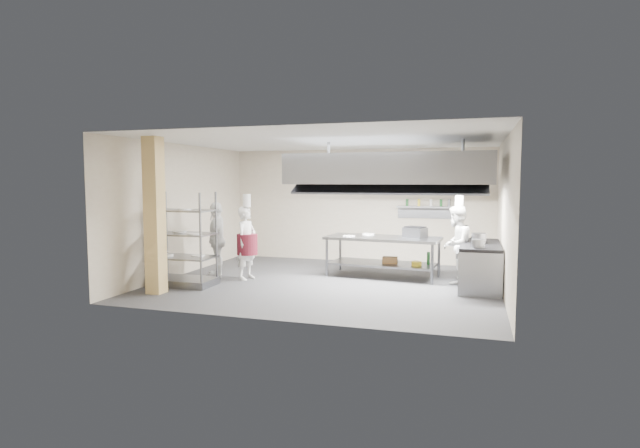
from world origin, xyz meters
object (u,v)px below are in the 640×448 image
(chef_plating, at_px, (217,239))
(stockpot, at_px, (479,238))
(chef_head, at_px, (247,243))
(cooking_range, at_px, (480,267))
(chef_line, at_px, (456,244))
(pass_rack, at_px, (183,239))
(island, at_px, (383,257))
(griddle, at_px, (415,233))

(chef_plating, height_order, stockpot, chef_plating)
(chef_head, relative_size, chef_plating, 0.95)
(chef_plating, bearing_deg, chef_head, 58.45)
(cooking_range, bearing_deg, stockpot, 120.66)
(cooking_range, distance_m, chef_line, 0.68)
(pass_rack, xyz_separation_m, stockpot, (5.85, 1.66, 0.03))
(chef_line, bearing_deg, chef_plating, -64.37)
(chef_head, bearing_deg, island, -58.89)
(chef_line, relative_size, stockpot, 5.65)
(griddle, bearing_deg, chef_line, 5.92)
(chef_head, bearing_deg, stockpot, -72.94)
(island, relative_size, pass_rack, 1.30)
(stockpot, bearing_deg, island, 167.63)
(chef_head, bearing_deg, cooking_range, -73.56)
(stockpot, bearing_deg, pass_rack, -164.13)
(island, height_order, cooking_range, island)
(pass_rack, height_order, chef_plating, pass_rack)
(chef_head, xyz_separation_m, griddle, (3.52, 1.23, 0.22))
(chef_head, xyz_separation_m, chef_plating, (-0.79, 0.10, 0.04))
(chef_head, bearing_deg, griddle, -61.89)
(pass_rack, height_order, griddle, pass_rack)
(cooking_range, bearing_deg, chef_line, 151.10)
(cooking_range, xyz_separation_m, chef_head, (-4.89, -0.65, 0.38))
(cooking_range, height_order, chef_head, chef_head)
(griddle, bearing_deg, island, -148.56)
(pass_rack, relative_size, griddle, 4.28)
(chef_head, distance_m, chef_plating, 0.80)
(chef_line, distance_m, stockpot, 0.53)
(chef_head, relative_size, stockpot, 5.50)
(stockpot, bearing_deg, chef_plating, -173.96)
(chef_plating, height_order, griddle, chef_plating)
(griddle, xyz_separation_m, stockpot, (1.35, -0.53, -0.02))
(chef_plating, xyz_separation_m, stockpot, (5.65, 0.60, 0.16))
(pass_rack, distance_m, griddle, 5.01)
(chef_head, height_order, chef_line, chef_line)
(cooking_range, bearing_deg, chef_head, -172.45)
(chef_plating, distance_m, stockpot, 5.68)
(stockpot, bearing_deg, griddle, 158.60)
(pass_rack, xyz_separation_m, griddle, (4.50, 2.19, 0.05))
(chef_line, relative_size, griddle, 3.66)
(pass_rack, distance_m, stockpot, 6.08)
(chef_plating, bearing_deg, stockpot, 71.76)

